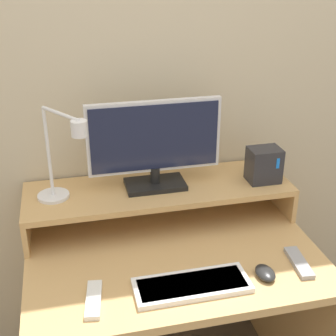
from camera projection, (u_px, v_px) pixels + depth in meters
wall_back at (147, 67)px, 1.75m from camera, size 6.00×0.05×2.50m
desk at (172, 297)px, 1.73m from camera, size 1.00×0.72×0.70m
monitor_shelf at (159, 192)px, 1.77m from camera, size 1.00×0.31×0.14m
monitor at (155, 143)px, 1.69m from camera, size 0.49×0.13×0.33m
desk_lamp at (62, 161)px, 1.56m from camera, size 0.19×0.24×0.34m
router_dock at (264, 165)px, 1.78m from camera, size 0.12×0.09×0.13m
keyboard at (192, 285)px, 1.44m from camera, size 0.36×0.14×0.02m
mouse at (265, 273)px, 1.49m from camera, size 0.06×0.09×0.03m
remote_control at (94, 300)px, 1.38m from camera, size 0.07×0.17×0.02m
remote_secondary at (299, 263)px, 1.55m from camera, size 0.06×0.17×0.02m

